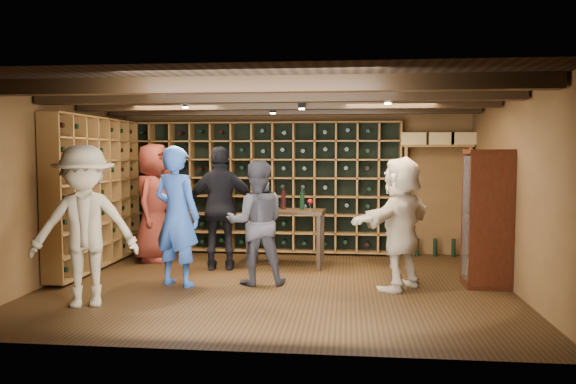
# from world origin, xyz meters

# --- Properties ---
(ground) EXTENTS (6.00, 6.00, 0.00)m
(ground) POSITION_xyz_m (0.00, 0.00, 0.00)
(ground) COLOR #321F0E
(ground) RESTS_ON ground
(room_shell) EXTENTS (6.00, 6.00, 6.00)m
(room_shell) POSITION_xyz_m (0.00, 0.05, 2.42)
(room_shell) COLOR brown
(room_shell) RESTS_ON ground
(wine_rack_back) EXTENTS (4.65, 0.30, 2.20)m
(wine_rack_back) POSITION_xyz_m (-0.52, 2.33, 1.15)
(wine_rack_back) COLOR brown
(wine_rack_back) RESTS_ON ground
(wine_rack_left) EXTENTS (0.30, 2.65, 2.20)m
(wine_rack_left) POSITION_xyz_m (-2.83, 0.82, 1.15)
(wine_rack_left) COLOR brown
(wine_rack_left) RESTS_ON ground
(crate_shelf) EXTENTS (1.20, 0.32, 2.07)m
(crate_shelf) POSITION_xyz_m (2.41, 2.32, 1.57)
(crate_shelf) COLOR brown
(crate_shelf) RESTS_ON ground
(display_cabinet) EXTENTS (0.55, 0.50, 1.75)m
(display_cabinet) POSITION_xyz_m (2.71, 0.20, 0.86)
(display_cabinet) COLOR #38140B
(display_cabinet) RESTS_ON ground
(man_blue_shirt) EXTENTS (0.78, 0.64, 1.83)m
(man_blue_shirt) POSITION_xyz_m (-1.29, -0.16, 0.91)
(man_blue_shirt) COLOR navy
(man_blue_shirt) RESTS_ON ground
(man_grey_suit) EXTENTS (0.90, 0.76, 1.63)m
(man_grey_suit) POSITION_xyz_m (-0.27, 0.03, 0.82)
(man_grey_suit) COLOR black
(man_grey_suit) RESTS_ON ground
(guest_red_floral) EXTENTS (0.67, 0.97, 1.89)m
(guest_red_floral) POSITION_xyz_m (-2.16, 1.43, 0.94)
(guest_red_floral) COLOR maroon
(guest_red_floral) RESTS_ON ground
(guest_woman_black) EXTENTS (1.14, 0.64, 1.83)m
(guest_woman_black) POSITION_xyz_m (-0.94, 0.90, 0.92)
(guest_woman_black) COLOR black
(guest_woman_black) RESTS_ON ground
(guest_khaki) EXTENTS (1.33, 1.02, 1.82)m
(guest_khaki) POSITION_xyz_m (-2.03, -1.21, 0.91)
(guest_khaki) COLOR #7D7256
(guest_khaki) RESTS_ON ground
(guest_beige) EXTENTS (1.34, 1.55, 1.69)m
(guest_beige) POSITION_xyz_m (1.60, -0.03, 0.85)
(guest_beige) COLOR tan
(guest_beige) RESTS_ON ground
(tasting_table) EXTENTS (1.20, 0.66, 1.15)m
(tasting_table) POSITION_xyz_m (-0.01, 1.21, 0.77)
(tasting_table) COLOR black
(tasting_table) RESTS_ON ground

